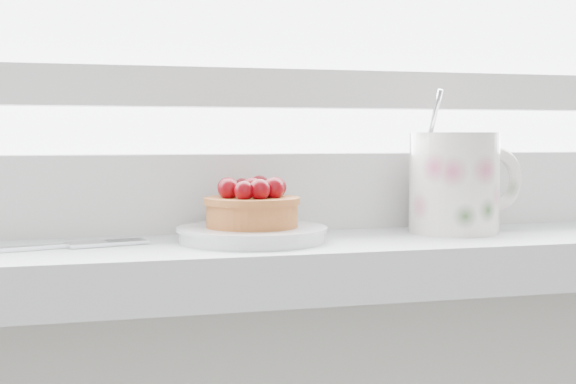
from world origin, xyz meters
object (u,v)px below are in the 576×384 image
object	(u,v)px
fork	(17,249)
saucer	(252,234)
floral_mug	(457,180)
raspberry_tart	(252,205)

from	to	relation	value
fork	saucer	bearing A→B (deg)	2.17
saucer	floral_mug	xyz separation A→B (m)	(0.19, 0.01, 0.04)
saucer	floral_mug	distance (m)	0.20
saucer	fork	xyz separation A→B (m)	(-0.18, -0.01, -0.00)
floral_mug	raspberry_tart	bearing A→B (deg)	-176.82
fork	floral_mug	bearing A→B (deg)	2.72
saucer	raspberry_tart	bearing A→B (deg)	70.24
floral_mug	saucer	bearing A→B (deg)	-176.74
raspberry_tart	floral_mug	xyz separation A→B (m)	(0.19, 0.01, 0.02)
saucer	fork	size ratio (longest dim) A/B	0.63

